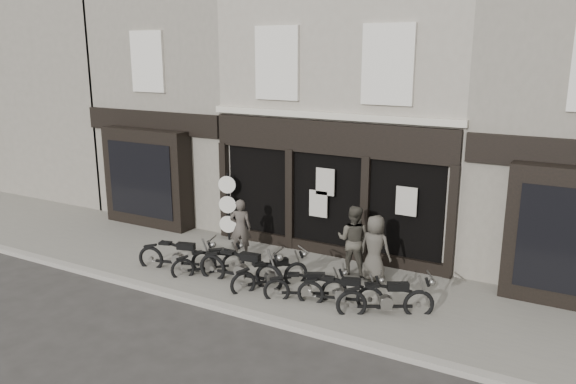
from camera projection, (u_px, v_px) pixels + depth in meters
The scene contains 17 objects.
ground_plane at pixel (274, 295), 13.54m from camera, with size 90.00×90.00×0.00m, color #2D2B28.
pavement at pixel (292, 280), 14.28m from camera, with size 30.00×4.20×0.12m, color slate.
kerb at pixel (245, 314), 12.46m from camera, with size 30.00×0.25×0.13m, color gray.
central_building at pixel (369, 105), 17.58m from camera, with size 7.30×6.22×8.34m.
neighbour_left at pixel (206, 98), 20.54m from camera, with size 5.60×6.73×8.34m.
filler_left at pixel (57, 89), 24.46m from camera, with size 11.00×6.00×8.20m, color gray.
motorcycle_0 at pixel (178, 259), 14.77m from camera, with size 2.15×0.91×1.06m.
motorcycle_1 at pixel (209, 264), 14.52m from camera, with size 1.47×1.56×0.92m.
motorcycle_2 at pixel (241, 270), 13.91m from camera, with size 2.35×0.64×1.12m.
motorcycle_3 at pixel (271, 277), 13.67m from camera, with size 1.40×1.77×0.98m.
motorcycle_4 at pixel (306, 289), 13.00m from camera, with size 1.80×1.13×0.94m.
motorcycle_5 at pixel (341, 294), 12.71m from camera, with size 1.94×0.82×0.95m.
motorcycle_6 at pixel (386, 302), 12.25m from camera, with size 1.96×1.31×1.03m.
man_left at pixel (241, 228), 15.66m from camera, with size 0.60×0.39×1.64m, color #47403A.
man_centre at pixel (354, 240), 14.38m from camera, with size 0.88×0.69×1.81m, color #423E35.
man_right at pixel (375, 248), 13.96m from camera, with size 0.83×0.54×1.69m, color #433F38.
advert_sign_post at pixel (228, 210), 16.94m from camera, with size 0.51×0.34×2.19m.
Camera 1 is at (6.40, -10.76, 5.73)m, focal length 35.00 mm.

